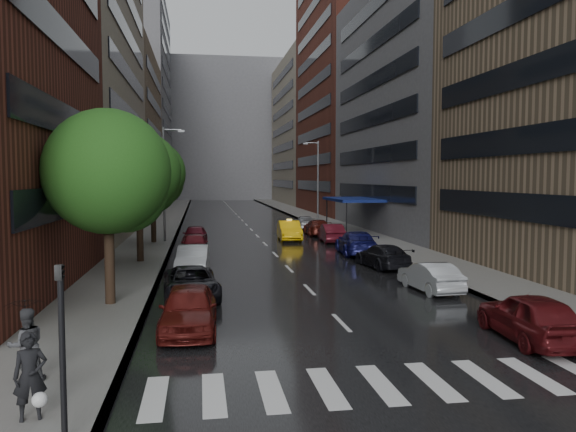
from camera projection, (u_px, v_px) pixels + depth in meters
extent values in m
plane|color=gray|center=(376.00, 358.00, 16.23)|extent=(220.00, 220.00, 0.00)
cube|color=black|center=(244.00, 222.00, 65.51)|extent=(14.00, 140.00, 0.01)
cube|color=gray|center=(165.00, 222.00, 64.11)|extent=(4.00, 140.00, 0.15)
cube|color=gray|center=(319.00, 220.00, 66.89)|extent=(4.00, 140.00, 0.15)
cube|color=silver|center=(154.00, 397.00, 13.32)|extent=(0.55, 2.80, 0.01)
cube|color=silver|center=(214.00, 394.00, 13.53)|extent=(0.55, 2.80, 0.01)
cube|color=silver|center=(271.00, 391.00, 13.75)|extent=(0.55, 2.80, 0.01)
cube|color=silver|center=(327.00, 387.00, 13.96)|extent=(0.55, 2.80, 0.01)
cube|color=silver|center=(381.00, 384.00, 14.18)|extent=(0.55, 2.80, 0.01)
cube|color=silver|center=(433.00, 381.00, 14.40)|extent=(0.55, 2.80, 0.01)
cube|color=silver|center=(484.00, 378.00, 14.61)|extent=(0.55, 2.80, 0.01)
cube|color=silver|center=(534.00, 375.00, 14.83)|extent=(0.55, 2.80, 0.01)
cube|color=gray|center=(81.00, 40.00, 48.21)|extent=(8.00, 28.00, 34.00)
cube|color=#937A5B|center=(125.00, 134.00, 76.22)|extent=(8.00, 28.00, 22.00)
cube|color=slate|center=(145.00, 103.00, 105.23)|extent=(8.00, 32.00, 38.00)
cube|color=slate|center=(412.00, 106.00, 53.19)|extent=(8.00, 28.00, 24.00)
cube|color=maroon|center=(340.00, 88.00, 80.37)|extent=(8.00, 28.00, 36.00)
cube|color=gray|center=(302.00, 132.00, 110.21)|extent=(8.00, 32.00, 28.00)
cube|color=slate|center=(221.00, 131.00, 131.41)|extent=(40.00, 14.00, 32.00)
cylinder|color=#382619|center=(109.00, 253.00, 22.49)|extent=(0.40, 0.40, 4.36)
sphere|color=#1E5116|center=(108.00, 172.00, 22.26)|extent=(4.99, 4.99, 4.99)
cylinder|color=#382619|center=(140.00, 227.00, 33.86)|extent=(0.40, 0.40, 4.40)
sphere|color=#1E5116|center=(139.00, 173.00, 33.63)|extent=(5.03, 5.03, 5.03)
cylinder|color=#382619|center=(153.00, 216.00, 43.70)|extent=(0.40, 0.40, 4.43)
sphere|color=#1E5116|center=(153.00, 173.00, 43.47)|extent=(5.07, 5.07, 5.07)
imported|color=yellow|center=(289.00, 231.00, 46.39)|extent=(1.91, 4.95, 1.61)
imported|color=#581511|center=(189.00, 309.00, 18.95)|extent=(2.01, 4.70, 1.58)
imported|color=black|center=(191.00, 283.00, 24.15)|extent=(2.65, 5.05, 1.36)
imported|color=#B1B7BB|center=(193.00, 260.00, 30.32)|extent=(1.89, 4.73, 1.53)
imported|color=maroon|center=(194.00, 244.00, 37.52)|extent=(2.00, 4.45, 1.48)
imported|color=maroon|center=(195.00, 235.00, 43.40)|extent=(2.03, 4.50, 1.50)
imported|color=#561114|center=(531.00, 317.00, 17.86)|extent=(2.16, 4.77, 1.59)
imported|color=#B5B9BF|center=(430.00, 277.00, 25.68)|extent=(1.73, 4.22, 1.36)
imported|color=black|center=(383.00, 256.00, 32.34)|extent=(2.38, 4.89, 1.37)
imported|color=#111251|center=(356.00, 243.00, 37.82)|extent=(2.74, 5.70, 1.60)
imported|color=#4D0F19|center=(331.00, 233.00, 45.06)|extent=(1.82, 4.60, 1.49)
imported|color=#561811|center=(317.00, 227.00, 50.44)|extent=(2.18, 4.97, 1.42)
imported|color=gray|center=(305.00, 223.00, 56.26)|extent=(2.31, 4.72, 1.32)
imported|color=black|center=(30.00, 376.00, 11.74)|extent=(0.78, 0.63, 1.86)
sphere|color=white|center=(40.00, 400.00, 11.70)|extent=(0.32, 0.32, 0.32)
imported|color=#414246|center=(26.00, 345.00, 13.91)|extent=(1.11, 1.01, 1.85)
imported|color=black|center=(25.00, 316.00, 13.86)|extent=(0.96, 0.98, 0.88)
cylinder|color=black|center=(63.00, 361.00, 10.68)|extent=(0.12, 0.12, 3.20)
imported|color=black|center=(61.00, 288.00, 10.59)|extent=(0.18, 0.15, 0.90)
cylinder|color=gray|center=(164.00, 184.00, 44.27)|extent=(0.18, 0.18, 9.00)
cube|color=gray|center=(181.00, 131.00, 44.19)|extent=(0.50, 0.22, 0.16)
cylinder|color=gray|center=(318.00, 182.00, 61.46)|extent=(0.18, 0.18, 9.00)
cube|color=gray|center=(305.00, 144.00, 60.95)|extent=(0.50, 0.22, 0.16)
cube|color=navy|center=(353.00, 200.00, 51.89)|extent=(4.00, 8.00, 0.25)
cylinder|color=black|center=(347.00, 219.00, 48.01)|extent=(0.12, 0.12, 3.00)
cylinder|color=black|center=(327.00, 213.00, 55.50)|extent=(0.12, 0.12, 3.00)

